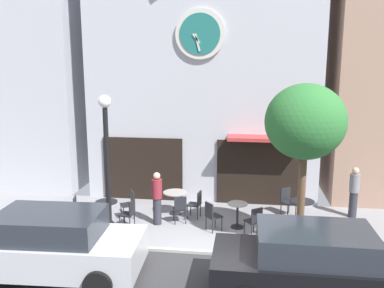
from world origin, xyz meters
TOP-DOWN VIEW (x-y plane):
  - ground_plane at (0.00, -0.81)m, footprint 24.35×10.02m
  - clock_building at (-0.57, 5.66)m, footprint 8.36×4.37m
  - neighbor_building_left at (-8.22, 5.78)m, footprint 5.52×3.21m
  - street_lamp at (-2.82, 0.83)m, footprint 0.36×0.36m
  - street_tree at (2.54, 0.66)m, footprint 2.07×1.86m
  - cafe_table_leftmost at (-3.22, 1.69)m, footprint 0.69×0.69m
  - cafe_table_rightmost at (-1.23, 2.79)m, footprint 0.80×0.80m
  - cafe_table_near_curb at (0.85, 1.91)m, footprint 0.61×0.61m
  - cafe_table_center_right at (2.81, 2.42)m, footprint 0.77×0.77m
  - cafe_chair_outer at (0.09, 1.54)m, footprint 0.56×0.56m
  - cafe_chair_under_awning at (-0.94, 2.00)m, footprint 0.50×0.50m
  - cafe_chair_left_end at (-0.48, 2.51)m, footprint 0.47×0.47m
  - cafe_chair_right_end at (-4.04, 1.47)m, footprint 0.48×0.48m
  - cafe_chair_facing_wall at (-2.63, 2.26)m, footprint 0.55×0.55m
  - cafe_chair_near_lamp at (-2.39, 1.38)m, footprint 0.46×0.46m
  - cafe_chair_facing_street at (2.45, 3.22)m, footprint 0.56×0.56m
  - cafe_chair_corner at (1.36, 1.27)m, footprint 0.56×0.56m
  - pedestrian_grey at (4.56, 3.29)m, footprint 0.42×0.42m
  - pedestrian_maroon at (-1.63, 1.85)m, footprint 0.36×0.36m
  - parked_car_silver at (-3.46, -1.52)m, footprint 4.37×2.17m
  - parked_car_black at (2.55, -1.70)m, footprint 4.30×2.03m

SIDE VIEW (x-z plane):
  - ground_plane at x=0.00m, z-range -0.09..0.04m
  - cafe_table_leftmost at x=-3.22m, z-range 0.14..0.86m
  - cafe_table_near_curb at x=0.85m, z-range 0.12..0.89m
  - cafe_chair_outer at x=0.09m, z-range 0.08..0.98m
  - cafe_chair_under_awning at x=-0.94m, z-range 0.08..0.98m
  - cafe_chair_left_end at x=-0.48m, z-range 0.08..0.98m
  - cafe_chair_right_end at x=-4.04m, z-range 0.08..0.98m
  - cafe_chair_facing_wall at x=-2.63m, z-range 0.08..0.98m
  - cafe_chair_near_lamp at x=-2.39m, z-range 0.08..0.98m
  - cafe_chair_facing_street at x=2.45m, z-range 0.08..0.98m
  - cafe_chair_corner at x=1.36m, z-range 0.08..0.98m
  - cafe_table_rightmost at x=-1.23m, z-range 0.19..0.94m
  - cafe_table_center_right at x=2.81m, z-range 0.18..0.95m
  - parked_car_silver at x=-3.46m, z-range -0.01..1.54m
  - parked_car_black at x=2.55m, z-range -0.01..1.54m
  - pedestrian_grey at x=4.56m, z-range 0.03..1.70m
  - pedestrian_maroon at x=-1.63m, z-range 0.03..1.70m
  - street_lamp at x=-2.82m, z-range 0.03..4.13m
  - street_tree at x=2.54m, z-range 1.22..5.69m
  - clock_building at x=-0.57m, z-range 0.20..11.92m
  - neighbor_building_left at x=-8.22m, z-range 0.00..12.97m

